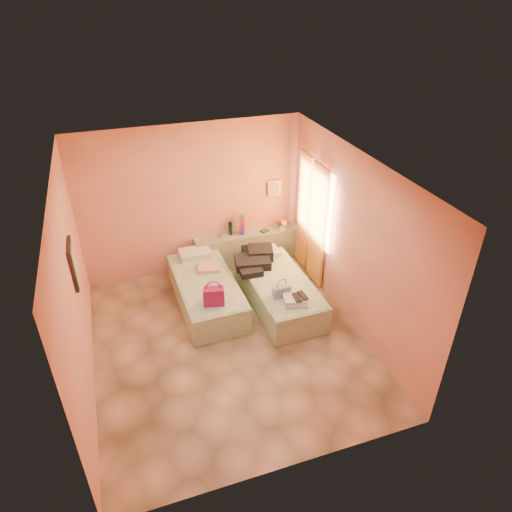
{
  "coord_description": "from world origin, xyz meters",
  "views": [
    {
      "loc": [
        -1.31,
        -5.17,
        4.84
      ],
      "look_at": [
        0.73,
        0.85,
        0.92
      ],
      "focal_mm": 32.0,
      "sensor_mm": 36.0,
      "label": 1
    }
  ],
  "objects_px": {
    "bed_left": "(206,292)",
    "green_book": "(265,231)",
    "magenta_handbag": "(214,296)",
    "water_bottle": "(230,228)",
    "blue_handbag": "(281,291)",
    "towel_stack": "(296,300)",
    "headboard_ledge": "(247,248)",
    "flower_vase": "(282,224)",
    "bed_right": "(279,292)"
  },
  "relations": [
    {
      "from": "towel_stack",
      "to": "bed_right",
      "type": "bearing_deg",
      "value": 90.91
    },
    {
      "from": "headboard_ledge",
      "to": "bed_right",
      "type": "distance_m",
      "value": 1.45
    },
    {
      "from": "bed_left",
      "to": "magenta_handbag",
      "type": "bearing_deg",
      "value": -93.25
    },
    {
      "from": "headboard_ledge",
      "to": "water_bottle",
      "type": "relative_size",
      "value": 7.63
    },
    {
      "from": "headboard_ledge",
      "to": "green_book",
      "type": "relative_size",
      "value": 13.02
    },
    {
      "from": "flower_vase",
      "to": "magenta_handbag",
      "type": "distance_m",
      "value": 2.44
    },
    {
      "from": "water_bottle",
      "to": "magenta_handbag",
      "type": "relative_size",
      "value": 0.84
    },
    {
      "from": "headboard_ledge",
      "to": "bed_left",
      "type": "height_order",
      "value": "headboard_ledge"
    },
    {
      "from": "water_bottle",
      "to": "green_book",
      "type": "height_order",
      "value": "water_bottle"
    },
    {
      "from": "headboard_ledge",
      "to": "magenta_handbag",
      "type": "distance_m",
      "value": 2.07
    },
    {
      "from": "green_book",
      "to": "flower_vase",
      "type": "relative_size",
      "value": 0.63
    },
    {
      "from": "flower_vase",
      "to": "towel_stack",
      "type": "distance_m",
      "value": 2.14
    },
    {
      "from": "water_bottle",
      "to": "magenta_handbag",
      "type": "bearing_deg",
      "value": -113.63
    },
    {
      "from": "blue_handbag",
      "to": "flower_vase",
      "type": "bearing_deg",
      "value": 65.72
    },
    {
      "from": "green_book",
      "to": "magenta_handbag",
      "type": "height_order",
      "value": "magenta_handbag"
    },
    {
      "from": "water_bottle",
      "to": "blue_handbag",
      "type": "distance_m",
      "value": 1.96
    },
    {
      "from": "bed_right",
      "to": "bed_left",
      "type": "bearing_deg",
      "value": 160.4
    },
    {
      "from": "headboard_ledge",
      "to": "bed_left",
      "type": "distance_m",
      "value": 1.5
    },
    {
      "from": "bed_right",
      "to": "magenta_handbag",
      "type": "xyz_separation_m",
      "value": [
        -1.2,
        -0.29,
        0.4
      ]
    },
    {
      "from": "flower_vase",
      "to": "magenta_handbag",
      "type": "xyz_separation_m",
      "value": [
        -1.78,
        -1.66,
        -0.12
      ]
    },
    {
      "from": "towel_stack",
      "to": "headboard_ledge",
      "type": "bearing_deg",
      "value": 93.11
    },
    {
      "from": "headboard_ledge",
      "to": "water_bottle",
      "type": "xyz_separation_m",
      "value": [
        -0.31,
        0.07,
        0.46
      ]
    },
    {
      "from": "blue_handbag",
      "to": "bed_left",
      "type": "bearing_deg",
      "value": 139.11
    },
    {
      "from": "flower_vase",
      "to": "bed_right",
      "type": "bearing_deg",
      "value": -112.94
    },
    {
      "from": "headboard_ledge",
      "to": "bed_left",
      "type": "relative_size",
      "value": 1.02
    },
    {
      "from": "headboard_ledge",
      "to": "towel_stack",
      "type": "distance_m",
      "value": 2.13
    },
    {
      "from": "bed_left",
      "to": "water_bottle",
      "type": "xyz_separation_m",
      "value": [
        0.76,
        1.12,
        0.53
      ]
    },
    {
      "from": "headboard_ledge",
      "to": "flower_vase",
      "type": "distance_m",
      "value": 0.82
    },
    {
      "from": "water_bottle",
      "to": "flower_vase",
      "type": "xyz_separation_m",
      "value": [
        0.99,
        -0.13,
        -0.01
      ]
    },
    {
      "from": "flower_vase",
      "to": "blue_handbag",
      "type": "bearing_deg",
      "value": -111.66
    },
    {
      "from": "green_book",
      "to": "blue_handbag",
      "type": "height_order",
      "value": "blue_handbag"
    },
    {
      "from": "bed_left",
      "to": "bed_right",
      "type": "height_order",
      "value": "same"
    },
    {
      "from": "flower_vase",
      "to": "blue_handbag",
      "type": "relative_size",
      "value": 0.88
    },
    {
      "from": "headboard_ledge",
      "to": "bed_right",
      "type": "relative_size",
      "value": 1.02
    },
    {
      "from": "green_book",
      "to": "blue_handbag",
      "type": "distance_m",
      "value": 1.87
    },
    {
      "from": "headboard_ledge",
      "to": "water_bottle",
      "type": "distance_m",
      "value": 0.56
    },
    {
      "from": "bed_left",
      "to": "magenta_handbag",
      "type": "distance_m",
      "value": 0.79
    },
    {
      "from": "green_book",
      "to": "magenta_handbag",
      "type": "relative_size",
      "value": 0.49
    },
    {
      "from": "bed_right",
      "to": "water_bottle",
      "type": "relative_size",
      "value": 7.45
    },
    {
      "from": "green_book",
      "to": "towel_stack",
      "type": "distance_m",
      "value": 2.09
    },
    {
      "from": "water_bottle",
      "to": "towel_stack",
      "type": "relative_size",
      "value": 0.77
    },
    {
      "from": "water_bottle",
      "to": "flower_vase",
      "type": "relative_size",
      "value": 1.08
    },
    {
      "from": "bed_right",
      "to": "flower_vase",
      "type": "relative_size",
      "value": 8.02
    },
    {
      "from": "bed_left",
      "to": "green_book",
      "type": "bearing_deg",
      "value": 34.4
    },
    {
      "from": "green_book",
      "to": "towel_stack",
      "type": "height_order",
      "value": "green_book"
    },
    {
      "from": "water_bottle",
      "to": "towel_stack",
      "type": "xyz_separation_m",
      "value": [
        0.42,
        -2.18,
        -0.23
      ]
    },
    {
      "from": "towel_stack",
      "to": "magenta_handbag",
      "type": "bearing_deg",
      "value": 162.06
    },
    {
      "from": "water_bottle",
      "to": "blue_handbag",
      "type": "xyz_separation_m",
      "value": [
        0.28,
        -1.93,
        -0.19
      ]
    },
    {
      "from": "bed_left",
      "to": "blue_handbag",
      "type": "height_order",
      "value": "blue_handbag"
    },
    {
      "from": "water_bottle",
      "to": "magenta_handbag",
      "type": "xyz_separation_m",
      "value": [
        -0.78,
        -1.79,
        -0.13
      ]
    }
  ]
}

